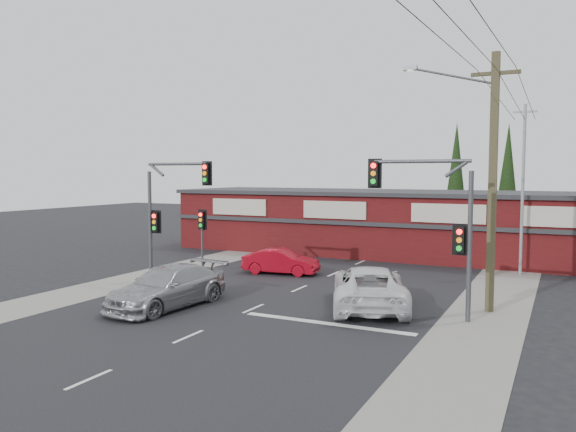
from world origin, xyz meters
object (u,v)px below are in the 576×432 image
at_px(red_sedan, 281,261).
at_px(utility_pole, 489,174).
at_px(white_suv, 369,287).
at_px(silver_suv, 167,287).
at_px(shop_building, 370,221).

height_order(red_sedan, utility_pole, utility_pole).
bearing_deg(white_suv, silver_suv, 4.93).
distance_m(white_suv, utility_pole, 6.42).
xyz_separation_m(white_suv, silver_suv, (-7.34, -3.55, -0.02)).
xyz_separation_m(red_sedan, utility_pole, (10.93, -3.71, 4.72)).
relative_size(red_sedan, shop_building, 0.15).
distance_m(white_suv, red_sedan, 8.41).
relative_size(white_suv, red_sedan, 1.49).
relative_size(silver_suv, shop_building, 0.21).
height_order(white_suv, red_sedan, white_suv).
relative_size(white_suv, silver_suv, 1.08).
bearing_deg(silver_suv, shop_building, 88.60).
xyz_separation_m(silver_suv, shop_building, (2.28, 19.01, 1.31)).
relative_size(white_suv, shop_building, 0.22).
bearing_deg(silver_suv, white_suv, 31.25).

